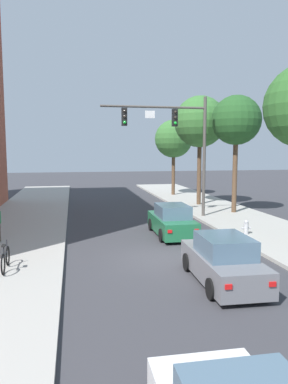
{
  "coord_description": "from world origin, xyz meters",
  "views": [
    {
      "loc": [
        -3.58,
        -13.98,
        4.35
      ],
      "look_at": [
        0.33,
        6.16,
        2.0
      ],
      "focal_mm": 34.33,
      "sensor_mm": 36.0,
      "label": 1
    }
  ],
  "objects_px": {
    "car_following_grey": "(223,261)",
    "bicycle_leaning": "(5,259)",
    "street_tree_farthest": "(174,139)",
    "fire_hydrant": "(246,227)",
    "car_lead_green": "(172,221)",
    "street_tree_second": "(236,121)",
    "street_tree_third": "(200,122)",
    "traffic_signal_mast": "(176,134)"
  },
  "relations": [
    {
      "from": "fire_hydrant",
      "to": "street_tree_third",
      "type": "height_order",
      "value": "street_tree_third"
    },
    {
      "from": "bicycle_leaning",
      "to": "street_tree_farthest",
      "type": "bearing_deg",
      "value": 59.9
    },
    {
      "from": "car_lead_green",
      "to": "fire_hydrant",
      "type": "xyz_separation_m",
      "value": [
        3.57,
        -1.06,
        -0.22
      ]
    },
    {
      "from": "car_following_grey",
      "to": "street_tree_second",
      "type": "height_order",
      "value": "street_tree_second"
    },
    {
      "from": "fire_hydrant",
      "to": "street_tree_farthest",
      "type": "relative_size",
      "value": 0.1
    },
    {
      "from": "fire_hydrant",
      "to": "street_tree_second",
      "type": "bearing_deg",
      "value": 70.49
    },
    {
      "from": "traffic_signal_mast",
      "to": "street_tree_farthest",
      "type": "distance_m",
      "value": 11.67
    },
    {
      "from": "car_lead_green",
      "to": "bicycle_leaning",
      "type": "height_order",
      "value": "car_lead_green"
    },
    {
      "from": "car_following_grey",
      "to": "street_tree_farthest",
      "type": "bearing_deg",
      "value": 78.57
    },
    {
      "from": "car_lead_green",
      "to": "fire_hydrant",
      "type": "bearing_deg",
      "value": -16.55
    },
    {
      "from": "car_lead_green",
      "to": "fire_hydrant",
      "type": "relative_size",
      "value": 5.92
    },
    {
      "from": "street_tree_second",
      "to": "street_tree_third",
      "type": "height_order",
      "value": "street_tree_third"
    },
    {
      "from": "car_following_grey",
      "to": "bicycle_leaning",
      "type": "bearing_deg",
      "value": 162.54
    },
    {
      "from": "street_tree_second",
      "to": "street_tree_farthest",
      "type": "relative_size",
      "value": 1.12
    },
    {
      "from": "street_tree_third",
      "to": "car_lead_green",
      "type": "bearing_deg",
      "value": -117.02
    },
    {
      "from": "traffic_signal_mast",
      "to": "fire_hydrant",
      "type": "bearing_deg",
      "value": -67.89
    },
    {
      "from": "traffic_signal_mast",
      "to": "bicycle_leaning",
      "type": "bearing_deg",
      "value": -134.37
    },
    {
      "from": "street_tree_third",
      "to": "street_tree_farthest",
      "type": "distance_m",
      "value": 6.54
    },
    {
      "from": "car_lead_green",
      "to": "fire_hydrant",
      "type": "distance_m",
      "value": 3.73
    },
    {
      "from": "car_lead_green",
      "to": "street_tree_farthest",
      "type": "bearing_deg",
      "value": 74.27
    },
    {
      "from": "bicycle_leaning",
      "to": "street_tree_third",
      "type": "relative_size",
      "value": 0.21
    },
    {
      "from": "car_following_grey",
      "to": "bicycle_leaning",
      "type": "relative_size",
      "value": 2.42
    },
    {
      "from": "bicycle_leaning",
      "to": "fire_hydrant",
      "type": "bearing_deg",
      "value": 18.08
    },
    {
      "from": "car_lead_green",
      "to": "street_tree_second",
      "type": "distance_m",
      "value": 9.56
    },
    {
      "from": "bicycle_leaning",
      "to": "traffic_signal_mast",
      "type": "bearing_deg",
      "value": 45.63
    },
    {
      "from": "traffic_signal_mast",
      "to": "car_lead_green",
      "type": "height_order",
      "value": "traffic_signal_mast"
    },
    {
      "from": "car_following_grey",
      "to": "fire_hydrant",
      "type": "relative_size",
      "value": 5.96
    },
    {
      "from": "traffic_signal_mast",
      "to": "fire_hydrant",
      "type": "xyz_separation_m",
      "value": [
        2.17,
        -5.35,
        -4.84
      ]
    },
    {
      "from": "car_following_grey",
      "to": "bicycle_leaning",
      "type": "distance_m",
      "value": 7.51
    },
    {
      "from": "street_tree_farthest",
      "to": "traffic_signal_mast",
      "type": "bearing_deg",
      "value": -104.85
    },
    {
      "from": "traffic_signal_mast",
      "to": "car_following_grey",
      "type": "distance_m",
      "value": 12.18
    },
    {
      "from": "car_following_grey",
      "to": "fire_hydrant",
      "type": "height_order",
      "value": "car_following_grey"
    },
    {
      "from": "street_tree_third",
      "to": "car_following_grey",
      "type": "bearing_deg",
      "value": -106.72
    },
    {
      "from": "car_lead_green",
      "to": "traffic_signal_mast",
      "type": "bearing_deg",
      "value": 71.98
    },
    {
      "from": "street_tree_third",
      "to": "street_tree_farthest",
      "type": "xyz_separation_m",
      "value": [
        -0.27,
        6.44,
        -1.1
      ]
    },
    {
      "from": "fire_hydrant",
      "to": "street_tree_farthest",
      "type": "bearing_deg",
      "value": 87.19
    },
    {
      "from": "traffic_signal_mast",
      "to": "street_tree_farthest",
      "type": "height_order",
      "value": "traffic_signal_mast"
    },
    {
      "from": "traffic_signal_mast",
      "to": "bicycle_leaning",
      "type": "height_order",
      "value": "traffic_signal_mast"
    },
    {
      "from": "street_tree_farthest",
      "to": "bicycle_leaning",
      "type": "bearing_deg",
      "value": -120.1
    },
    {
      "from": "traffic_signal_mast",
      "to": "bicycle_leaning",
      "type": "distance_m",
      "value": 13.35
    },
    {
      "from": "traffic_signal_mast",
      "to": "car_following_grey",
      "type": "height_order",
      "value": "traffic_signal_mast"
    },
    {
      "from": "bicycle_leaning",
      "to": "street_tree_third",
      "type": "height_order",
      "value": "street_tree_third"
    }
  ]
}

